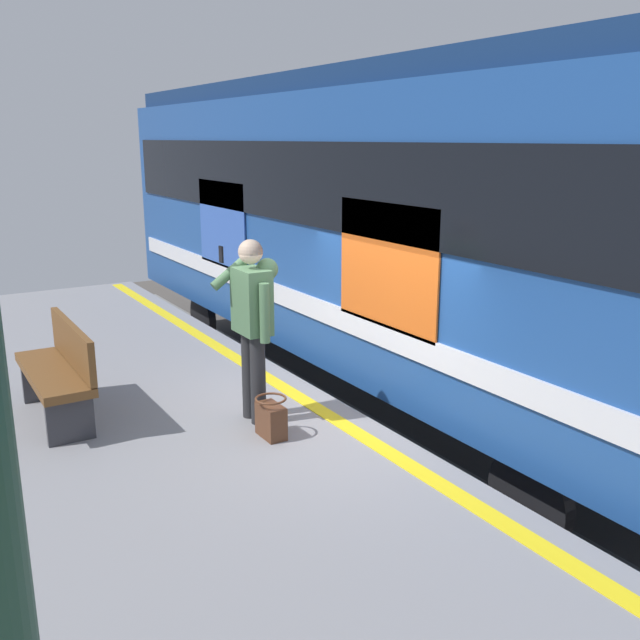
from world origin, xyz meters
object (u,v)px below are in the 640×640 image
object	(u,v)px
passenger	(253,316)
handbag	(271,419)
train_carriage	(391,212)
bench	(60,368)

from	to	relation	value
passenger	handbag	bearing A→B (deg)	172.38
passenger	train_carriage	bearing A→B (deg)	-59.29
passenger	handbag	size ratio (longest dim) A/B	4.62
train_carriage	handbag	bearing A→B (deg)	126.29
passenger	handbag	xyz separation A→B (m)	(-0.43, 0.06, -0.83)
passenger	bench	xyz separation A→B (m)	(0.96, 1.51, -0.51)
passenger	bench	bearing A→B (deg)	57.51
train_carriage	handbag	world-z (taller)	train_carriage
train_carriage	handbag	xyz separation A→B (m)	(-2.06, 2.81, -1.46)
train_carriage	passenger	xyz separation A→B (m)	(-1.63, 2.75, -0.63)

